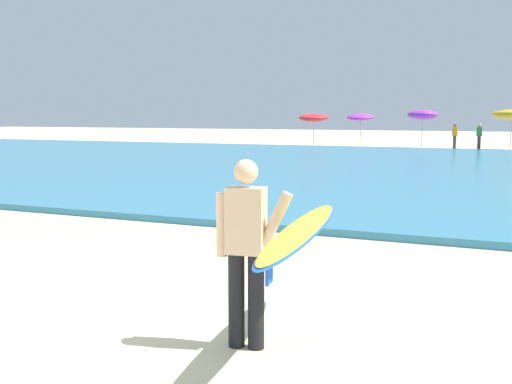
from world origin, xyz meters
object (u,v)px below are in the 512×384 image
(beach_umbrella_3, at_px, (512,115))
(beachgoer_near_row_mid, at_px, (455,136))
(surfer_with_board, at_px, (275,238))
(beachgoer_near_row_left, at_px, (479,136))
(beach_umbrella_1, at_px, (361,117))
(beach_umbrella_2, at_px, (423,115))
(beach_umbrella_0, at_px, (314,118))

(beach_umbrella_3, bearing_deg, beachgoer_near_row_mid, 167.78)
(surfer_with_board, relative_size, beachgoer_near_row_left, 1.90)
(beach_umbrella_1, relative_size, beach_umbrella_3, 0.91)
(surfer_with_board, relative_size, beach_umbrella_3, 1.21)
(surfer_with_board, xyz_separation_m, beachgoer_near_row_mid, (-2.11, 34.90, -0.19))
(beachgoer_near_row_mid, bearing_deg, surfer_with_board, -86.53)
(surfer_with_board, bearing_deg, beach_umbrella_3, 88.16)
(surfer_with_board, distance_m, beach_umbrella_2, 34.33)
(beach_umbrella_3, bearing_deg, surfer_with_board, -91.84)
(beach_umbrella_2, xyz_separation_m, beach_umbrella_3, (5.06, 0.12, 0.02))
(beach_umbrella_0, relative_size, beachgoer_near_row_mid, 1.41)
(beach_umbrella_1, xyz_separation_m, beach_umbrella_2, (4.12, -0.98, 0.15))
(beach_umbrella_1, xyz_separation_m, beachgoer_near_row_mid, (5.97, -0.17, -1.11))
(surfer_with_board, height_order, beach_umbrella_0, beach_umbrella_0)
(beach_umbrella_0, relative_size, beach_umbrella_2, 0.91)
(surfer_with_board, relative_size, beach_umbrella_1, 1.33)
(beach_umbrella_3, distance_m, beachgoer_near_row_left, 2.21)
(surfer_with_board, height_order, beachgoer_near_row_left, surfer_with_board)
(beach_umbrella_3, relative_size, beachgoer_near_row_left, 1.57)
(beach_umbrella_0, bearing_deg, beach_umbrella_3, -2.76)
(beach_umbrella_2, height_order, beachgoer_near_row_left, beach_umbrella_2)
(beachgoer_near_row_mid, bearing_deg, beach_umbrella_3, -12.22)
(beach_umbrella_2, relative_size, beachgoer_near_row_left, 1.56)
(beach_umbrella_1, distance_m, beachgoer_near_row_left, 7.52)
(beachgoer_near_row_mid, bearing_deg, beach_umbrella_2, -156.15)
(beachgoer_near_row_left, bearing_deg, beachgoer_near_row_mid, 166.99)
(beach_umbrella_0, relative_size, beach_umbrella_1, 0.99)
(beach_umbrella_3, bearing_deg, beach_umbrella_1, 174.64)
(surfer_with_board, bearing_deg, beach_umbrella_0, 107.86)
(surfer_with_board, bearing_deg, beachgoer_near_row_left, 91.11)
(surfer_with_board, xyz_separation_m, beach_umbrella_0, (-11.22, 34.80, 0.88))
(beach_umbrella_1, relative_size, beach_umbrella_2, 0.92)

